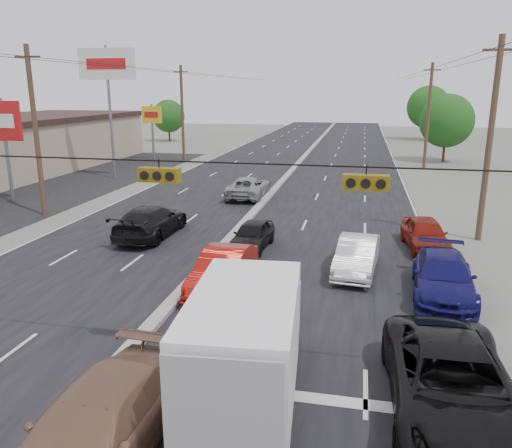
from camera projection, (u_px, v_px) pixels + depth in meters
The scene contains 25 objects.
ground at pixel (119, 364), 14.05m from camera, with size 200.00×200.00×0.00m, color #606356.
road_surface at pixel (283, 181), 42.40m from camera, with size 20.00×160.00×0.02m, color black.
center_median at pixel (283, 180), 42.37m from camera, with size 0.50×160.00×0.20m, color gray.
parking_lot at pixel (70, 184), 41.06m from camera, with size 10.00×42.00×0.02m, color black.
utility_pole_left_b at pixel (36, 132), 29.39m from camera, with size 1.60×0.30×10.00m.
utility_pole_left_c at pixel (182, 113), 53.01m from camera, with size 1.60×0.30×10.00m.
utility_pole_right_b at pixel (490, 140), 24.41m from camera, with size 1.60×0.30×10.00m.
utility_pole_right_c at pixel (428, 115), 48.03m from camera, with size 1.60×0.30×10.00m.
traffic_signals at pixel (156, 173), 12.35m from camera, with size 25.00×0.30×0.54m.
pole_sign_mid at pixel (4, 127), 33.11m from camera, with size 2.60×0.25×7.00m.
pole_sign_billboard at pixel (107, 73), 41.09m from camera, with size 5.00×0.25×11.00m.
pole_sign_far at pixel (152, 119), 53.89m from camera, with size 2.20×0.25×6.00m.
tree_left_far at pixel (169, 116), 74.16m from camera, with size 4.80×4.80×6.12m.
tree_right_mid at pixel (447, 121), 52.46m from camera, with size 5.60×5.60×7.14m.
tree_right_far at pixel (428, 107), 75.72m from camera, with size 6.40×6.40×8.16m.
box_truck at pixel (248, 345), 11.77m from camera, with size 2.72×6.51×3.23m.
tan_sedan at pixel (96, 430), 10.09m from camera, with size 2.30×5.67×1.65m, color #835E47.
red_sedan at pixel (223, 270), 19.20m from camera, with size 1.65×4.72×1.55m, color #9C1009.
black_suv at pixel (452, 385), 11.55m from camera, with size 2.86×6.19×1.72m, color black.
queue_car_a at pixel (252, 235), 24.15m from camera, with size 1.58×3.93×1.34m, color black.
queue_car_b at pixel (357, 256), 20.95m from camera, with size 1.56×4.48×1.48m, color silver.
queue_car_d at pixel (443, 277), 18.51m from camera, with size 2.14×5.28×1.53m, color #121052.
queue_car_e at pixel (425, 234), 24.01m from camera, with size 1.79×4.44×1.51m, color maroon.
oncoming_near at pixel (151, 221), 26.09m from camera, with size 2.31×5.67×1.65m, color black.
oncoming_far at pixel (248, 187), 35.62m from camera, with size 2.48×5.37×1.49m, color gray.
Camera 1 is at (6.36, -11.47, 7.48)m, focal length 35.00 mm.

